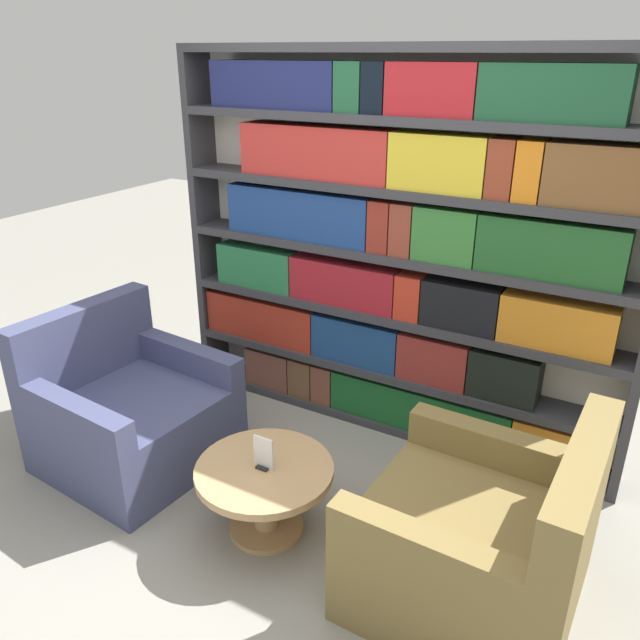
# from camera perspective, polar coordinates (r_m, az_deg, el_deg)

# --- Properties ---
(ground_plane) EXTENTS (14.00, 14.00, 0.00)m
(ground_plane) POSITION_cam_1_polar(r_m,az_deg,el_deg) (3.23, -4.40, -20.22)
(ground_plane) COLOR gray
(bookshelf) EXTENTS (2.81, 0.30, 2.27)m
(bookshelf) POSITION_cam_1_polar(r_m,az_deg,el_deg) (3.70, 6.97, 5.94)
(bookshelf) COLOR silver
(bookshelf) RESTS_ON ground_plane
(armchair_left) EXTENTS (0.97, 0.99, 0.89)m
(armchair_left) POSITION_cam_1_polar(r_m,az_deg,el_deg) (3.81, -17.01, -8.18)
(armchair_left) COLOR #42476B
(armchair_left) RESTS_ON ground_plane
(armchair_right) EXTENTS (0.93, 0.94, 0.89)m
(armchair_right) POSITION_cam_1_polar(r_m,az_deg,el_deg) (2.91, 14.44, -19.13)
(armchair_right) COLOR olive
(armchair_right) RESTS_ON ground_plane
(coffee_table) EXTENTS (0.68, 0.68, 0.38)m
(coffee_table) POSITION_cam_1_polar(r_m,az_deg,el_deg) (3.16, -5.06, -14.82)
(coffee_table) COLOR tan
(coffee_table) RESTS_ON ground_plane
(table_sign) EXTENTS (0.11, 0.06, 0.17)m
(table_sign) POSITION_cam_1_polar(r_m,az_deg,el_deg) (3.06, -5.18, -12.17)
(table_sign) COLOR black
(table_sign) RESTS_ON coffee_table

